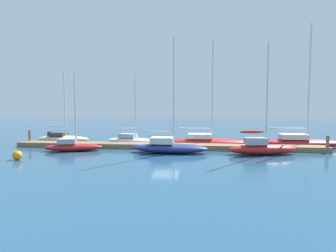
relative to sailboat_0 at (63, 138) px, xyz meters
name	(u,v)px	position (x,y,z in m)	size (l,w,h in m)	color
ground_plane	(166,148)	(11.96, -3.09, -0.49)	(120.00, 120.00, 0.00)	navy
dock_pier	(166,146)	(11.96, -3.09, -0.26)	(29.46, 1.71, 0.45)	#846647
dock_piling_near_end	(30,138)	(-2.37, -2.38, 0.27)	(0.28, 0.28, 1.53)	#846647
dock_piling_far_end	(327,144)	(26.29, -3.80, 0.27)	(0.28, 0.28, 1.53)	#846647
sailboat_0	(63,138)	(0.00, 0.00, 0.00)	(5.97, 2.07, 7.67)	beige
sailboat_1	(73,146)	(3.78, -5.52, -0.01)	(5.33, 2.65, 7.11)	#B21E1E
sailboat_2	(132,139)	(8.00, -0.21, -0.05)	(6.18, 2.66, 7.37)	white
sailboat_3	(169,146)	(12.57, -5.45, 0.07)	(6.67, 2.12, 9.88)	navy
sailboat_4	(207,140)	(15.93, -0.53, 0.01)	(8.13, 2.74, 10.68)	#B21E1E
sailboat_5	(261,147)	(20.39, -5.36, 0.14)	(6.00, 2.57, 9.33)	#B21E1E
sailboat_6	(301,141)	(25.27, -0.33, 0.05)	(8.69, 2.49, 12.06)	#B21E1E
mooring_buoy_orange	(17,155)	(1.45, -9.94, -0.13)	(0.71, 0.71, 0.71)	orange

